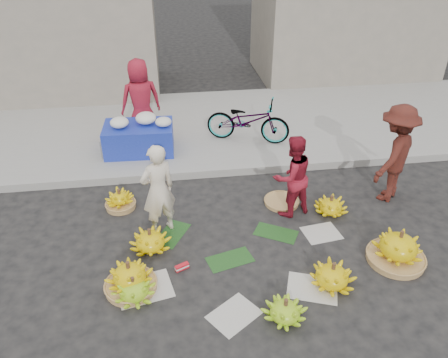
{
  "coord_description": "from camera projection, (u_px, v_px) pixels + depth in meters",
  "views": [
    {
      "loc": [
        -0.84,
        -4.86,
        4.27
      ],
      "look_at": [
        -0.04,
        0.87,
        0.7
      ],
      "focal_mm": 35.0,
      "sensor_mm": 36.0,
      "label": 1
    }
  ],
  "objects": [
    {
      "name": "banana_bunch_6",
      "position": [
        150.0,
        241.0,
        6.37
      ],
      "size": [
        0.78,
        0.78,
        0.37
      ],
      "rotation": [
        0.0,
        0.0,
        -0.42
      ],
      "color": "yellow",
      "rests_on": "ground"
    },
    {
      "name": "banana_bunch_5",
      "position": [
        331.0,
        206.0,
        7.16
      ],
      "size": [
        0.52,
        0.52,
        0.33
      ],
      "rotation": [
        0.0,
        0.0,
        0.0
      ],
      "color": "yellow",
      "rests_on": "ground"
    },
    {
      "name": "building_left",
      "position": [
        34.0,
        16.0,
        10.99
      ],
      "size": [
        6.0,
        3.0,
        4.0
      ],
      "primitive_type": "cube",
      "color": "gray",
      "rests_on": "sidewalk"
    },
    {
      "name": "newspaper_scatter",
      "position": [
        244.0,
        289.0,
        5.77
      ],
      "size": [
        3.2,
        1.8,
        0.0
      ],
      "primitive_type": null,
      "color": "beige",
      "rests_on": "ground"
    },
    {
      "name": "basket_spare",
      "position": [
        282.0,
        202.0,
        7.44
      ],
      "size": [
        0.61,
        0.61,
        0.07
      ],
      "primitive_type": "cylinder",
      "rotation": [
        0.0,
        0.0,
        0.07
      ],
      "color": "#A17743",
      "rests_on": "ground"
    },
    {
      "name": "banana_bunch_7",
      "position": [
        120.0,
        200.0,
        7.28
      ],
      "size": [
        0.49,
        0.49,
        0.36
      ],
      "rotation": [
        0.0,
        0.0,
        0.08
      ],
      "color": "#A17743",
      "rests_on": "ground"
    },
    {
      "name": "banana_bunch_0",
      "position": [
        130.0,
        277.0,
        5.68
      ],
      "size": [
        0.74,
        0.74,
        0.46
      ],
      "rotation": [
        0.0,
        0.0,
        -0.28
      ],
      "color": "#A17743",
      "rests_on": "ground"
    },
    {
      "name": "banana_bunch_2",
      "position": [
        285.0,
        311.0,
        5.28
      ],
      "size": [
        0.54,
        0.54,
        0.33
      ],
      "rotation": [
        0.0,
        0.0,
        0.06
      ],
      "color": "#7BB91A",
      "rests_on": "ground"
    },
    {
      "name": "banana_bunch_1",
      "position": [
        134.0,
        289.0,
        5.58
      ],
      "size": [
        0.64,
        0.64,
        0.34
      ],
      "rotation": [
        0.0,
        0.0,
        -0.24
      ],
      "color": "#7BB91A",
      "rests_on": "ground"
    },
    {
      "name": "grey_bucket",
      "position": [
        108.0,
        149.0,
        8.54
      ],
      "size": [
        0.29,
        0.29,
        0.33
      ],
      "primitive_type": "cylinder",
      "color": "slate",
      "rests_on": "sidewalk"
    },
    {
      "name": "sidewalk",
      "position": [
        205.0,
        125.0,
        10.03
      ],
      "size": [
        40.0,
        4.0,
        0.12
      ],
      "primitive_type": "cube",
      "color": "gray",
      "rests_on": "ground"
    },
    {
      "name": "banana_bunch_4",
      "position": [
        398.0,
        248.0,
        6.12
      ],
      "size": [
        0.88,
        0.88,
        0.53
      ],
      "rotation": [
        0.0,
        0.0,
        -0.25
      ],
      "color": "#A17743",
      "rests_on": "ground"
    },
    {
      "name": "vendor_red",
      "position": [
        292.0,
        176.0,
        6.88
      ],
      "size": [
        0.81,
        0.71,
        1.39
      ],
      "primitive_type": "imported",
      "rotation": [
        0.0,
        0.0,
        3.47
      ],
      "color": "#A41929",
      "rests_on": "ground"
    },
    {
      "name": "banana_bunch_3",
      "position": [
        332.0,
        275.0,
        5.75
      ],
      "size": [
        0.81,
        0.81,
        0.38
      ],
      "rotation": [
        0.0,
        0.0,
        0.43
      ],
      "color": "yellow",
      "rests_on": "ground"
    },
    {
      "name": "flower_table",
      "position": [
        139.0,
        136.0,
        8.68
      ],
      "size": [
        1.38,
        0.89,
        0.78
      ],
      "rotation": [
        0.0,
        0.0,
        -0.04
      ],
      "color": "#18289D",
      "rests_on": "sidewalk"
    },
    {
      "name": "ground",
      "position": [
        235.0,
        250.0,
        6.44
      ],
      "size": [
        80.0,
        80.0,
        0.0
      ],
      "primitive_type": "plane",
      "color": "black",
      "rests_on": "ground"
    },
    {
      "name": "flower_vendor",
      "position": [
        141.0,
        100.0,
        8.92
      ],
      "size": [
        0.93,
        0.72,
        1.69
      ],
      "primitive_type": "imported",
      "rotation": [
        0.0,
        0.0,
        3.39
      ],
      "color": "#A41929",
      "rests_on": "sidewalk"
    },
    {
      "name": "incense_stack",
      "position": [
        182.0,
        267.0,
        6.07
      ],
      "size": [
        0.2,
        0.14,
        0.08
      ],
      "primitive_type": "cube",
      "rotation": [
        0.0,
        0.0,
        0.43
      ],
      "color": "red",
      "rests_on": "ground"
    },
    {
      "name": "vendor_cream",
      "position": [
        158.0,
        190.0,
        6.46
      ],
      "size": [
        0.64,
        0.55,
        1.48
      ],
      "primitive_type": "imported",
      "rotation": [
        0.0,
        0.0,
        3.58
      ],
      "color": "silver",
      "rests_on": "ground"
    },
    {
      "name": "banana_leaves",
      "position": [
        226.0,
        242.0,
        6.6
      ],
      "size": [
        2.0,
        1.0,
        0.0
      ],
      "primitive_type": null,
      "color": "#174216",
      "rests_on": "ground"
    },
    {
      "name": "curb",
      "position": [
        216.0,
        171.0,
        8.26
      ],
      "size": [
        40.0,
        0.25,
        0.15
      ],
      "primitive_type": "cube",
      "color": "gray",
      "rests_on": "ground"
    },
    {
      "name": "bicycle",
      "position": [
        248.0,
        120.0,
        9.01
      ],
      "size": [
        1.17,
        1.83,
        0.91
      ],
      "primitive_type": "imported",
      "rotation": [
        0.0,
        0.0,
        1.21
      ],
      "color": "gray",
      "rests_on": "sidewalk"
    },
    {
      "name": "man_striped",
      "position": [
        394.0,
        154.0,
        7.19
      ],
      "size": [
        1.24,
        1.21,
        1.7
      ],
      "primitive_type": "imported",
      "rotation": [
        0.0,
        0.0,
        3.87
      ],
      "color": "maroon",
      "rests_on": "ground"
    }
  ]
}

